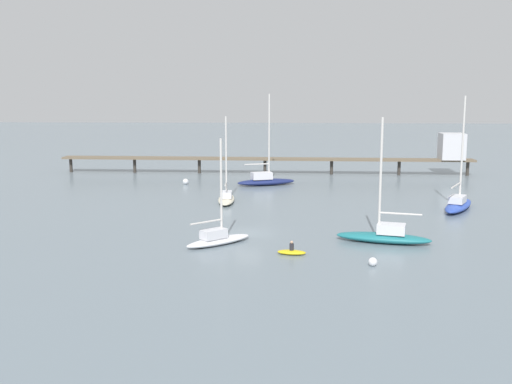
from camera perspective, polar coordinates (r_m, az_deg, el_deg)
name	(u,v)px	position (r m, az deg, el deg)	size (l,w,h in m)	color
ground_plane	(248,233)	(56.85, -0.79, -3.91)	(400.00, 400.00, 0.00)	slate
pier	(354,153)	(97.38, 9.26, 3.66)	(66.34, 3.95, 6.69)	brown
sailboat_teal	(385,235)	(54.35, 12.10, -3.97)	(8.59, 4.16, 11.02)	#1E727A
sailboat_blue	(458,203)	(71.40, 18.63, -1.00)	(5.98, 8.95, 12.72)	#2D4CB7
sailboat_white	(218,237)	(52.60, -3.67, -4.31)	(6.01, 5.73, 9.24)	white
sailboat_navy	(265,180)	(85.48, 0.88, 1.19)	(8.77, 5.16, 12.87)	navy
sailboat_cream	(226,197)	(72.51, -2.83, -0.46)	(2.34, 7.56, 10.27)	beige
dinghy_yellow	(292,252)	(49.60, 3.40, -5.67)	(2.48, 1.38, 1.14)	yellow
mooring_buoy_near	(186,182)	(86.82, -6.69, 0.99)	(0.82, 0.82, 0.82)	silver
mooring_buoy_outer	(373,262)	(47.10, 11.01, -6.51)	(0.68, 0.68, 0.68)	silver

